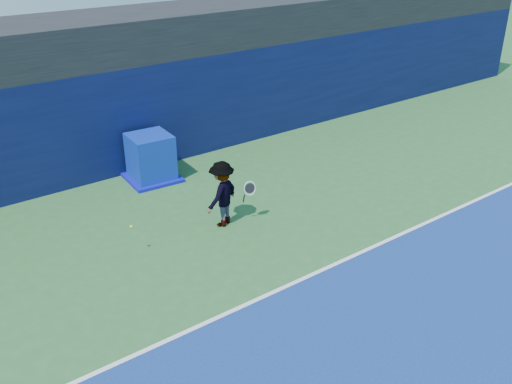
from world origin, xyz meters
The scene contains 7 objects.
ground centered at (0.00, 0.00, 0.00)m, with size 80.00×80.00×0.00m, color #2D6430.
baseline centered at (0.00, 3.00, 0.01)m, with size 24.00×0.10×0.01m, color white.
stadium_band centered at (0.00, 11.50, 3.60)m, with size 36.00×3.00×1.20m, color black.
back_wall_assembly centered at (0.00, 10.50, 1.50)m, with size 36.00×1.03×3.00m.
equipment_cart centered at (-0.14, 9.26, 0.60)m, with size 1.47×1.47×1.32m.
tennis_player centered at (0.01, 5.91, 0.81)m, with size 1.34×0.96×1.62m.
tennis_ball centered at (-2.32, 5.93, 0.71)m, with size 0.07×0.07×0.07m.
Camera 1 is at (-6.53, -4.21, 6.74)m, focal length 40.00 mm.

